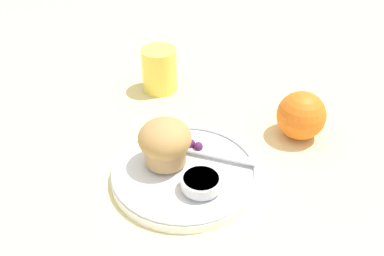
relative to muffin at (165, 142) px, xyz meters
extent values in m
plane|color=beige|center=(0.05, 0.02, -0.06)|extent=(3.00, 3.00, 0.00)
cylinder|color=white|center=(0.03, 0.00, -0.05)|extent=(0.22, 0.22, 0.01)
torus|color=white|center=(0.03, 0.00, -0.04)|extent=(0.22, 0.22, 0.01)
cylinder|color=tan|center=(0.00, 0.00, -0.02)|extent=(0.06, 0.06, 0.04)
ellipsoid|color=#A87F47|center=(0.00, 0.00, 0.01)|extent=(0.08, 0.08, 0.06)
cylinder|color=silver|center=(0.07, -0.02, -0.03)|extent=(0.06, 0.06, 0.02)
cylinder|color=silver|center=(0.07, -0.02, -0.02)|extent=(0.05, 0.05, 0.00)
sphere|color=#4C194C|center=(0.02, 0.05, -0.03)|extent=(0.01, 0.01, 0.01)
sphere|color=#4C194C|center=(0.03, 0.05, -0.03)|extent=(0.01, 0.01, 0.01)
cube|color=silver|center=(0.04, 0.04, -0.03)|extent=(0.18, 0.05, 0.00)
sphere|color=orange|center=(0.14, 0.19, -0.01)|extent=(0.08, 0.08, 0.08)
cylinder|color=#EAD14C|center=(-0.15, 0.20, -0.01)|extent=(0.07, 0.07, 0.09)
camera|label=1|loc=(0.29, -0.40, 0.39)|focal=40.00mm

